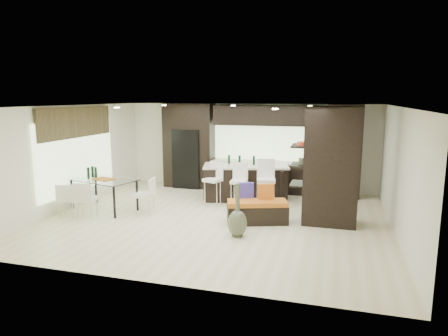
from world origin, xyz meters
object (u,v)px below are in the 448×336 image
(stool_mid, at_px, (239,189))
(chair_end, at_px, (145,197))
(stool_left, at_px, (213,188))
(floor_vase, at_px, (237,210))
(stool_right, at_px, (266,189))
(kitchen_island, at_px, (246,182))
(chair_near, at_px, (86,202))
(chair_far, at_px, (68,201))
(bench, at_px, (257,212))
(dining_table, at_px, (104,195))

(stool_mid, distance_m, chair_end, 2.49)
(stool_left, bearing_deg, chair_end, -119.22)
(floor_vase, bearing_deg, stool_right, 84.67)
(kitchen_island, relative_size, stool_left, 2.53)
(chair_near, xyz_separation_m, chair_far, (-0.53, 0.02, -0.03))
(kitchen_island, distance_m, bench, 2.24)
(stool_mid, bearing_deg, dining_table, -161.09)
(stool_mid, bearing_deg, chair_end, -151.44)
(bench, xyz_separation_m, chair_far, (-4.57, -0.77, 0.12))
(chair_near, bearing_deg, bench, -2.29)
(chair_far, xyz_separation_m, chair_end, (1.68, 0.77, 0.03))
(kitchen_island, distance_m, chair_near, 4.37)
(stool_right, bearing_deg, chair_near, -165.21)
(dining_table, xyz_separation_m, chair_near, (0.00, -0.78, 0.01))
(stool_mid, height_order, chair_near, stool_mid)
(stool_mid, xyz_separation_m, bench, (0.75, -1.27, -0.20))
(stool_left, relative_size, chair_end, 1.13)
(floor_vase, height_order, chair_near, floor_vase)
(floor_vase, bearing_deg, bench, 77.06)
(chair_near, bearing_deg, chair_far, 164.80)
(chair_far, bearing_deg, bench, -7.53)
(dining_table, height_order, chair_near, chair_near)
(stool_mid, xyz_separation_m, chair_far, (-3.82, -2.04, -0.08))
(bench, bearing_deg, floor_vase, -121.46)
(chair_near, bearing_deg, dining_table, 76.70)
(dining_table, xyz_separation_m, chair_end, (1.15, 0.00, 0.01))
(kitchen_island, height_order, chair_end, kitchen_island)
(bench, bearing_deg, dining_table, 161.51)
(floor_vase, height_order, dining_table, floor_vase)
(stool_mid, xyz_separation_m, chair_near, (-3.29, -2.06, -0.05))
(kitchen_island, relative_size, floor_vase, 2.10)
(stool_right, relative_size, dining_table, 0.62)
(stool_right, distance_m, floor_vase, 2.26)
(stool_mid, relative_size, floor_vase, 0.83)
(bench, bearing_deg, stool_mid, 102.17)
(dining_table, relative_size, chair_near, 2.02)
(kitchen_island, height_order, bench, kitchen_island)
(bench, height_order, floor_vase, floor_vase)
(kitchen_island, distance_m, chair_far, 4.77)
(chair_near, relative_size, chair_end, 1.01)
(kitchen_island, relative_size, chair_far, 3.09)
(stool_right, xyz_separation_m, floor_vase, (-0.21, -2.25, 0.04))
(stool_mid, height_order, chair_far, stool_mid)
(kitchen_island, relative_size, chair_end, 2.87)
(dining_table, bearing_deg, stool_left, 41.50)
(floor_vase, distance_m, chair_far, 4.35)
(stool_mid, xyz_separation_m, stool_right, (0.73, -0.03, 0.06))
(stool_mid, relative_size, dining_table, 0.55)
(kitchen_island, height_order, chair_far, kitchen_island)
(dining_table, height_order, chair_far, dining_table)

